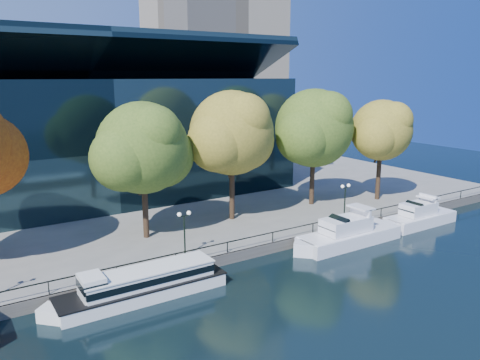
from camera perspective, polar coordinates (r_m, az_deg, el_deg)
ground at (r=39.90m, az=0.93°, el=-11.59°), size 160.00×160.00×0.00m
promenade at (r=71.43m, az=-15.44°, el=-0.69°), size 90.00×67.08×1.00m
railing at (r=41.71m, az=-1.55°, el=-7.62°), size 88.20×0.08×0.99m
convention_building at (r=64.63m, az=-18.01°, el=5.00°), size 50.00×24.57×21.43m
tour_boat at (r=36.51m, az=-12.19°, el=-12.33°), size 13.98×3.12×2.65m
cruiser_near at (r=47.45m, az=12.81°, el=-6.43°), size 12.63×3.25×3.66m
cruiser_far at (r=55.73m, az=20.87°, el=-4.17°), size 10.29×2.85×3.36m
tree_2 at (r=44.67m, az=-11.54°, el=3.63°), size 10.81×8.86×13.10m
tree_3 at (r=49.65m, az=-0.79°, el=5.54°), size 11.19×9.17×13.92m
tree_4 at (r=56.42m, az=9.18°, el=6.06°), size 11.60×9.51×13.93m
tree_5 at (r=60.67m, az=16.98°, el=5.67°), size 9.39×7.70×12.54m
lamp_1 at (r=40.50m, az=-6.81°, el=-5.27°), size 1.26×0.36×4.03m
lamp_2 at (r=51.39m, az=12.70°, el=-1.65°), size 1.26×0.36×4.03m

